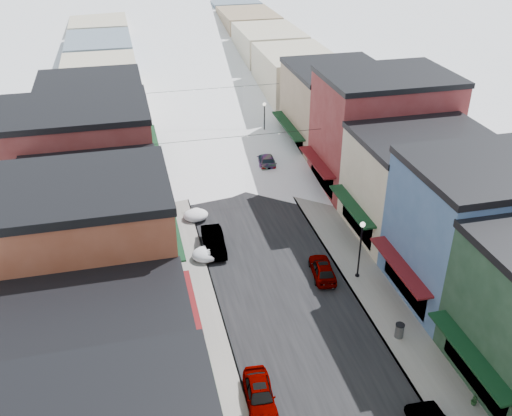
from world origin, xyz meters
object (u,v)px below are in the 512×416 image
car_dark_hatch (214,241)px  trash_can (399,330)px  car_silver_sedan (260,395)px  streetlamp_near (361,243)px

car_dark_hatch → trash_can: (10.20, -13.69, -0.08)m
car_dark_hatch → car_silver_sedan: bearing=-89.4°
car_silver_sedan → car_dark_hatch: (0.23, 16.87, 0.05)m
trash_can → streetlamp_near: (-0.05, 7.09, 2.54)m
trash_can → car_silver_sedan: bearing=-163.0°
car_silver_sedan → streetlamp_near: (10.38, 10.27, 2.51)m
trash_can → streetlamp_near: 7.53m
car_dark_hatch → streetlamp_near: 12.36m
car_dark_hatch → trash_can: 17.07m
car_silver_sedan → trash_can: 10.90m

